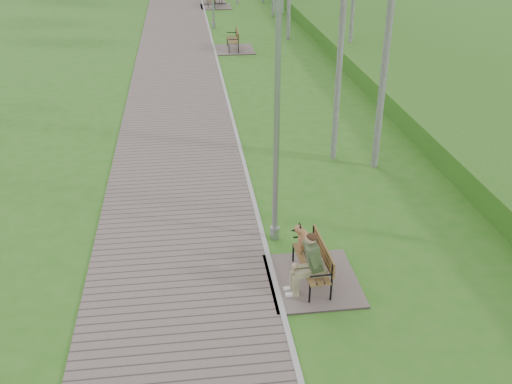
# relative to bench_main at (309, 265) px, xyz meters

# --- Properties ---
(ground) EXTENTS (120.00, 120.00, 0.00)m
(ground) POSITION_rel_bench_main_xyz_m (-0.63, 5.07, -0.40)
(ground) COLOR #2F6C19
(ground) RESTS_ON ground
(walkway) EXTENTS (3.50, 67.00, 0.04)m
(walkway) POSITION_rel_bench_main_xyz_m (-2.38, 26.57, -0.38)
(walkway) COLOR #71605C
(walkway) RESTS_ON ground
(kerb) EXTENTS (0.10, 67.00, 0.05)m
(kerb) POSITION_rel_bench_main_xyz_m (-0.63, 26.57, -0.38)
(kerb) COLOR #999993
(kerb) RESTS_ON ground
(embankment) EXTENTS (14.00, 70.00, 1.60)m
(embankment) POSITION_rel_bench_main_xyz_m (11.37, 25.07, -0.40)
(embankment) COLOR #47782A
(embankment) RESTS_ON ground
(bench_main) EXTENTS (1.65, 1.84, 1.44)m
(bench_main) POSITION_rel_bench_main_xyz_m (0.00, 0.00, 0.00)
(bench_main) COLOR #71605C
(bench_main) RESTS_ON ground
(bench_second) EXTENTS (1.82, 2.02, 1.12)m
(bench_second) POSITION_rel_bench_main_xyz_m (0.22, 17.95, -0.19)
(bench_second) COLOR #71605C
(bench_second) RESTS_ON ground
(bench_third) EXTENTS (1.53, 1.70, 0.94)m
(bench_third) POSITION_rel_bench_main_xyz_m (0.11, 30.92, -0.23)
(bench_third) COLOR #71605C
(bench_third) RESTS_ON ground
(bench_far) EXTENTS (1.92, 2.13, 1.18)m
(bench_far) POSITION_rel_bench_main_xyz_m (0.13, 29.32, -0.18)
(bench_far) COLOR #71605C
(bench_far) RESTS_ON ground
(lamp_post_near) EXTENTS (0.19, 0.19, 4.85)m
(lamp_post_near) POSITION_rel_bench_main_xyz_m (-0.39, 1.59, 1.87)
(lamp_post_near) COLOR gray
(lamp_post_near) RESTS_ON ground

